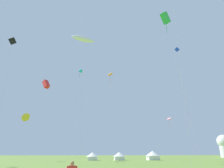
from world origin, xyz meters
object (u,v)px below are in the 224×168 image
at_px(kite_white_parafoil, 83,39).
at_px(festival_tent_left, 92,156).
at_px(kite_orange_parafoil, 110,75).
at_px(kite_yellow_delta, 27,119).
at_px(kite_blue_diamond, 178,53).
at_px(observatory_dome, 224,145).
at_px(kite_pink_parafoil, 169,119).
at_px(kite_black_diamond, 12,45).
at_px(kite_cyan_delta, 80,71).
at_px(festival_tent_right, 119,156).
at_px(kite_red_box, 46,84).
at_px(festival_tent_center, 153,155).
at_px(kite_green_box, 165,18).

distance_m(kite_white_parafoil, festival_tent_left, 39.62).
bearing_deg(kite_orange_parafoil, festival_tent_left, 101.85).
height_order(kite_yellow_delta, kite_blue_diamond, kite_blue_diamond).
bearing_deg(observatory_dome, kite_pink_parafoil, -137.25).
height_order(kite_white_parafoil, kite_black_diamond, kite_black_diamond).
bearing_deg(kite_orange_parafoil, kite_cyan_delta, 117.53).
distance_m(festival_tent_left, festival_tent_right, 8.32).
height_order(kite_cyan_delta, kite_pink_parafoil, kite_cyan_delta).
bearing_deg(festival_tent_left, festival_tent_right, -0.00).
bearing_deg(kite_pink_parafoil, kite_cyan_delta, 156.48).
relative_size(festival_tent_left, festival_tent_right, 0.97).
bearing_deg(observatory_dome, festival_tent_left, -155.55).
distance_m(kite_orange_parafoil, festival_tent_right, 26.80).
distance_m(kite_yellow_delta, festival_tent_right, 30.17).
xyz_separation_m(kite_red_box, kite_black_diamond, (-0.35, -30.19, -2.70)).
bearing_deg(kite_red_box, observatory_dome, 20.38).
xyz_separation_m(kite_red_box, festival_tent_right, (24.41, 0.55, -22.42)).
bearing_deg(kite_blue_diamond, kite_pink_parafoil, -141.21).
bearing_deg(kite_black_diamond, kite_pink_parafoil, 27.48).
bearing_deg(festival_tent_center, kite_green_box, -102.85).
xyz_separation_m(kite_pink_parafoil, festival_tent_left, (-20.99, 11.27, -9.95)).
height_order(kite_green_box, kite_white_parafoil, kite_green_box).
distance_m(kite_cyan_delta, kite_orange_parafoil, 20.66).
relative_size(kite_red_box, kite_black_diamond, 1.11).
bearing_deg(kite_orange_parafoil, kite_black_diamond, -145.16).
height_order(kite_orange_parafoil, kite_blue_diamond, kite_blue_diamond).
bearing_deg(kite_yellow_delta, kite_red_box, 37.17).
xyz_separation_m(kite_pink_parafoil, kite_black_diamond, (-37.43, -19.47, 9.81)).
distance_m(kite_yellow_delta, kite_pink_parafoil, 41.52).
xyz_separation_m(kite_pink_parafoil, festival_tent_center, (-1.87, 11.27, -9.70)).
xyz_separation_m(kite_black_diamond, festival_tent_right, (24.76, 30.74, -19.72)).
bearing_deg(festival_tent_center, kite_red_box, -179.11).
distance_m(kite_pink_parafoil, observatory_dome, 60.55).
height_order(kite_yellow_delta, festival_tent_right, kite_yellow_delta).
xyz_separation_m(kite_orange_parafoil, kite_black_diamond, (-19.98, -13.91, -0.58)).
height_order(kite_pink_parafoil, festival_tent_left, kite_pink_parafoil).
xyz_separation_m(kite_red_box, kite_yellow_delta, (-3.67, -2.78, -11.92)).
height_order(kite_black_diamond, kite_blue_diamond, kite_blue_diamond).
height_order(kite_cyan_delta, festival_tent_left, kite_cyan_delta).
relative_size(kite_red_box, observatory_dome, 2.35).
relative_size(kite_orange_parafoil, kite_black_diamond, 0.97).
relative_size(kite_pink_parafoil, festival_tent_right, 3.14).
xyz_separation_m(kite_pink_parafoil, festival_tent_right, (-12.67, 11.27, -9.91)).
distance_m(kite_blue_diamond, festival_tent_left, 45.71).
bearing_deg(kite_green_box, kite_cyan_delta, 111.65).
bearing_deg(festival_tent_center, festival_tent_right, 180.00).
height_order(kite_white_parafoil, kite_blue_diamond, kite_blue_diamond).
bearing_deg(kite_pink_parafoil, kite_white_parafoil, -136.83).
xyz_separation_m(kite_red_box, festival_tent_left, (16.09, 0.55, -22.46)).
xyz_separation_m(kite_white_parafoil, observatory_dome, (68.52, 63.67, -15.37)).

